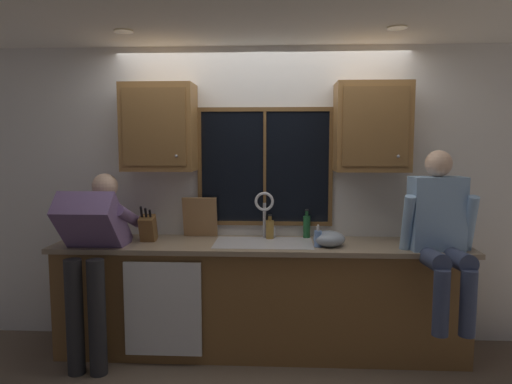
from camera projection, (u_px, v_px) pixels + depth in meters
The scene contains 24 objects.
back_wall at pixel (262, 195), 4.14m from camera, with size 5.68×0.12×2.55m, color silver.
ceiling_downlight_left at pixel (124, 31), 3.40m from camera, with size 0.14×0.14×0.01m, color #FFEAB2.
ceiling_downlight_right at pixel (397, 28), 3.30m from camera, with size 0.14×0.14×0.01m, color #FFEAB2.
window_glass at pixel (265, 167), 4.05m from camera, with size 1.10×0.02×0.95m, color black.
window_frame_top at pixel (265, 109), 3.98m from camera, with size 1.17×0.02×0.04m, color brown.
window_frame_bottom at pixel (265, 223), 4.09m from camera, with size 1.17×0.02×0.04m, color brown.
window_frame_left at pixel (200, 167), 4.06m from camera, with size 0.04×0.02×0.95m, color brown.
window_frame_right at pixel (331, 167), 4.01m from camera, with size 0.04×0.02×0.95m, color brown.
window_mullion_center at pixel (265, 167), 4.03m from camera, with size 0.02×0.02×0.95m, color brown.
lower_cabinet_run at pixel (260, 299), 3.88m from camera, with size 3.28×0.58×0.88m, color brown.
countertop at pixel (260, 245), 3.81m from camera, with size 3.34×0.62×0.04m, color gray.
dishwasher_front at pixel (163, 309), 3.60m from camera, with size 0.60×0.02×0.74m, color white.
upper_cabinet_left at pixel (159, 128), 3.89m from camera, with size 0.59×0.36×0.72m.
upper_cabinet_right at pixel (372, 127), 3.80m from camera, with size 0.59×0.36×0.72m.
sink at pixel (263, 255), 3.83m from camera, with size 0.80×0.46×0.21m.
faucet at pixel (265, 209), 3.97m from camera, with size 0.18×0.09×0.40m.
person_standing at pixel (93, 247), 3.61m from camera, with size 0.53×0.72×1.48m.
person_sitting_on_counter at pixel (440, 228), 3.46m from camera, with size 0.54×0.61×1.26m.
knife_block at pixel (148, 228), 3.86m from camera, with size 0.12×0.18×0.32m.
cutting_board at pixel (200, 217), 4.04m from camera, with size 0.30×0.02×0.35m, color #997047.
mixing_bowl at pixel (329, 239), 3.70m from camera, with size 0.25×0.25×0.13m, color #8C99A8.
soap_dispenser at pixel (318, 238), 3.67m from camera, with size 0.06×0.07×0.18m.
bottle_green_glass at pixel (307, 226), 4.01m from camera, with size 0.06×0.06×0.25m.
bottle_tall_clear at pixel (270, 229), 3.97m from camera, with size 0.07×0.07×0.21m.
Camera 1 is at (0.16, -4.05, 1.74)m, focal length 32.82 mm.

